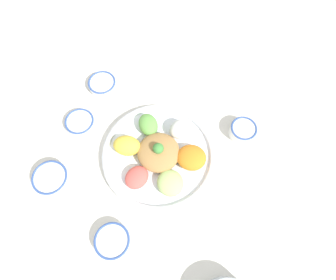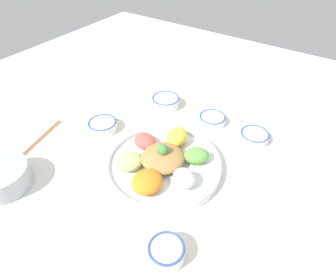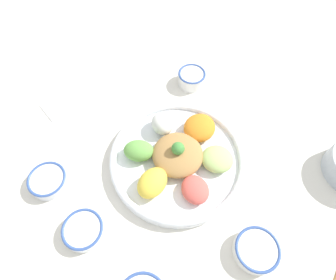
# 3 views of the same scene
# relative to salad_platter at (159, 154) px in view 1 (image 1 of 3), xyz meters

# --- Properties ---
(ground_plane) EXTENTS (2.40, 2.40, 0.00)m
(ground_plane) POSITION_rel_salad_platter_xyz_m (-0.00, -0.01, -0.03)
(ground_plane) COLOR silver
(salad_platter) EXTENTS (0.39, 0.39, 0.10)m
(salad_platter) POSITION_rel_salad_platter_xyz_m (0.00, 0.00, 0.00)
(salad_platter) COLOR white
(salad_platter) RESTS_ON ground_plane
(sauce_bowl_red) EXTENTS (0.11, 0.11, 0.04)m
(sauce_bowl_red) POSITION_rel_salad_platter_xyz_m (-0.04, -0.31, -0.01)
(sauce_bowl_red) COLOR white
(sauce_bowl_red) RESTS_ON ground_plane
(rice_bowl_blue) EXTENTS (0.12, 0.12, 0.04)m
(rice_bowl_blue) POSITION_rel_salad_platter_xyz_m (-0.31, -0.20, -0.00)
(rice_bowl_blue) COLOR white
(rice_bowl_blue) RESTS_ON ground_plane
(sauce_bowl_dark) EXTENTS (0.11, 0.11, 0.03)m
(sauce_bowl_dark) POSITION_rel_salad_platter_xyz_m (-0.31, 0.20, -0.01)
(sauce_bowl_dark) COLOR white
(sauce_bowl_dark) RESTS_ON ground_plane
(rice_bowl_plain) EXTENTS (0.09, 0.09, 0.05)m
(rice_bowl_plain) POSITION_rel_salad_platter_xyz_m (0.25, 0.18, -0.00)
(rice_bowl_plain) COLOR white
(rice_bowl_plain) RESTS_ON ground_plane
(sauce_bowl_far) EXTENTS (0.11, 0.11, 0.03)m
(sauce_bowl_far) POSITION_rel_salad_platter_xyz_m (-0.31, 0.02, -0.01)
(sauce_bowl_far) COLOR white
(sauce_bowl_far) RESTS_ON ground_plane
(serving_spoon_main) EXTENTS (0.04, 0.13, 0.01)m
(serving_spoon_main) POSITION_rel_salad_platter_xyz_m (-0.19, 0.38, -0.02)
(serving_spoon_main) COLOR silver
(serving_spoon_main) RESTS_ON ground_plane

